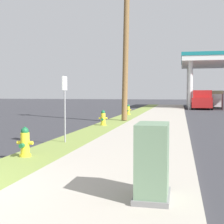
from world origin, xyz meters
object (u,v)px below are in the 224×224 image
truck_tan_at_forecourt (213,99)px  truck_red_at_far_bay (202,100)px  utility_cabinet (152,164)px  car_white_by_near_pump (215,101)px  fire_hydrant_nearest (25,144)px  fire_hydrant_third (128,110)px  utility_pole_midground (126,48)px  street_sign_post (65,95)px  fire_hydrant_second (103,119)px

truck_tan_at_forecourt → truck_red_at_far_bay: size_ratio=0.98×
utility_cabinet → car_white_by_near_pump: car_white_by_near_pump is taller
fire_hydrant_nearest → fire_hydrant_third: 15.82m
utility_pole_midground → street_sign_post: utility_pole_midground is taller
utility_cabinet → car_white_by_near_pump: (4.20, 33.68, 0.07)m
fire_hydrant_third → truck_tan_at_forecourt: 20.66m
utility_cabinet → truck_red_at_far_bay: 30.58m
utility_pole_midground → street_sign_post: bearing=-93.3°
utility_pole_midground → truck_tan_at_forecourt: size_ratio=1.51×
fire_hydrant_nearest → utility_pole_midground: utility_pole_midground is taller
fire_hydrant_third → fire_hydrant_second: bearing=-89.7°
fire_hydrant_second → utility_pole_midground: utility_pole_midground is taller
car_white_by_near_pump → truck_red_at_far_bay: truck_red_at_far_bay is taller
utility_cabinet → street_sign_post: (-3.25, 5.00, 0.99)m
car_white_by_near_pump → truck_red_at_far_bay: bearing=-116.0°
fire_hydrant_second → truck_tan_at_forecourt: truck_tan_at_forecourt is taller
utility_cabinet → truck_tan_at_forecourt: (4.43, 37.52, 0.26)m
fire_hydrant_third → street_sign_post: 13.43m
truck_red_at_far_bay → fire_hydrant_third: bearing=-116.4°
fire_hydrant_nearest → truck_tan_at_forecourt: bearing=77.4°
fire_hydrant_second → utility_cabinet: 10.99m
fire_hydrant_second → fire_hydrant_third: bearing=90.3°
utility_pole_midground → car_white_by_near_pump: (6.95, 19.94, -3.59)m
utility_cabinet → street_sign_post: bearing=123.0°
fire_hydrant_second → truck_tan_at_forecourt: (7.74, 27.04, 0.47)m
fire_hydrant_nearest → fire_hydrant_second: 7.92m
fire_hydrant_nearest → car_white_by_near_pump: (7.60, 31.12, 0.28)m
truck_red_at_far_bay → utility_cabinet: bearing=-95.0°
street_sign_post → truck_red_at_far_bay: size_ratio=0.38×
utility_pole_midground → truck_red_at_far_bay: utility_pole_midground is taller
utility_pole_midground → utility_cabinet: utility_pole_midground is taller
street_sign_post → fire_hydrant_second: bearing=90.7°
fire_hydrant_nearest → fire_hydrant_third: size_ratio=1.00×
utility_cabinet → fire_hydrant_third: bearing=100.3°
fire_hydrant_nearest → truck_tan_at_forecourt: (7.82, 34.96, 0.47)m
fire_hydrant_nearest → street_sign_post: 2.72m
fire_hydrant_third → truck_red_at_far_bay: (5.99, 12.09, 0.47)m
utility_pole_midground → car_white_by_near_pump: bearing=70.8°
utility_pole_midground → utility_cabinet: (2.75, -13.73, -3.66)m
fire_hydrant_third → truck_red_at_far_bay: 13.50m
utility_cabinet → car_white_by_near_pump: 33.94m
car_white_by_near_pump → truck_red_at_far_bay: (-1.56, -3.21, 0.19)m
fire_hydrant_third → fire_hydrant_nearest: bearing=-90.2°
utility_pole_midground → utility_cabinet: size_ratio=7.19×
truck_red_at_far_bay → car_white_by_near_pump: bearing=64.0°
utility_cabinet → truck_red_at_far_bay: bearing=85.0°
fire_hydrant_nearest → truck_red_at_far_bay: bearing=77.8°
fire_hydrant_second → utility_cabinet: size_ratio=0.65×
truck_tan_at_forecourt → utility_cabinet: bearing=-96.7°
fire_hydrant_third → car_white_by_near_pump: car_white_by_near_pump is taller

